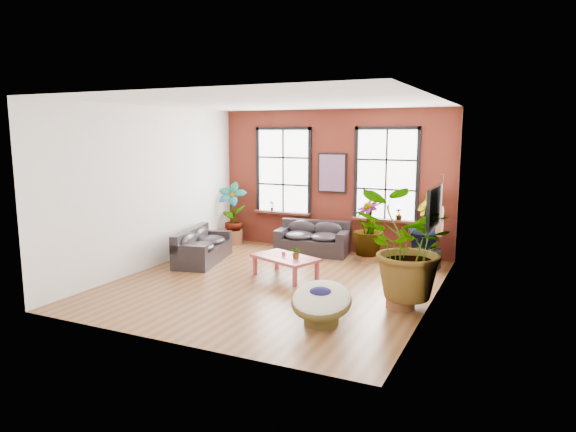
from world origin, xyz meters
name	(u,v)px	position (x,y,z in m)	size (l,w,h in m)	color
room	(278,194)	(0.00, 0.15, 1.75)	(6.04, 6.54, 3.54)	brown
sofa_back	(313,239)	(-0.27, 2.62, 0.36)	(1.82, 1.06, 0.80)	black
sofa_left	(201,247)	(-2.31, 0.81, 0.34)	(1.22, 2.03, 0.75)	black
coffee_table	(285,259)	(0.01, 0.45, 0.38)	(1.54, 1.22, 0.52)	#923438
papasan_chair	(321,302)	(1.63, -1.68, 0.36)	(1.05, 1.07, 0.70)	#52441D
poster	(332,173)	(0.00, 3.18, 1.95)	(0.74, 0.06, 0.98)	black
tv_wall_unit	(436,211)	(2.93, 0.60, 1.54)	(0.13, 1.86, 1.20)	black
media_box	(426,259)	(2.51, 2.31, 0.22)	(0.58, 0.50, 0.44)	black
pot_back_left	(233,237)	(-2.63, 2.76, 0.19)	(0.60, 0.60, 0.37)	brown
pot_back_right	(423,255)	(2.33, 2.89, 0.18)	(0.59, 0.59, 0.35)	brown
pot_right_wall	(400,298)	(2.58, -0.42, 0.18)	(0.62, 0.62, 0.36)	brown
pot_mid	(369,254)	(1.18, 2.51, 0.16)	(0.56, 0.56, 0.32)	brown
floor_plant_back_left	(232,211)	(-2.63, 2.74, 0.90)	(0.79, 0.54, 1.50)	#144D23
floor_plant_back_right	(425,222)	(2.35, 2.89, 0.94)	(0.87, 0.70, 1.58)	#144D23
floor_plant_right_wall	(404,247)	(2.61, -0.42, 1.06)	(1.63, 1.41, 1.81)	#144D23
floor_plant_mid	(368,227)	(1.15, 2.50, 0.80)	(0.74, 0.74, 1.33)	#144D23
table_plant	(296,253)	(0.30, 0.37, 0.56)	(0.23, 0.20, 0.25)	#144D23
sill_plant_left	(272,206)	(-1.65, 3.13, 1.04)	(0.14, 0.10, 0.27)	#144D23
sill_plant_right	(399,214)	(1.70, 3.13, 1.04)	(0.15, 0.15, 0.27)	#144D23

